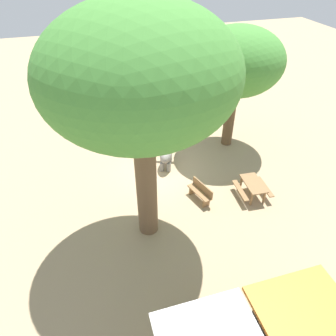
{
  "coord_description": "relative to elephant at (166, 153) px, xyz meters",
  "views": [
    {
      "loc": [
        3.23,
        12.61,
        10.15
      ],
      "look_at": [
        -0.22,
        0.86,
        0.8
      ],
      "focal_mm": 33.25,
      "sensor_mm": 36.0,
      "label": 1
    }
  ],
  "objects": [
    {
      "name": "shade_tree_main",
      "position": [
        -4.07,
        -1.1,
        4.08
      ],
      "size": [
        4.93,
        4.52,
        6.64
      ],
      "color": "brown",
      "rests_on": "ground_plane"
    },
    {
      "name": "wooden_bench",
      "position": [
        -0.79,
        3.06,
        -0.3
      ],
      "size": [
        0.79,
        1.46,
        0.88
      ],
      "rotation": [
        0.0,
        0.0,
        5.01
      ],
      "color": "olive",
      "rests_on": "ground_plane"
    },
    {
      "name": "elephant",
      "position": [
        0.0,
        0.0,
        0.0
      ],
      "size": [
        1.35,
        1.73,
        1.2
      ],
      "rotation": [
        0.0,
        0.0,
        4.34
      ],
      "color": "gray",
      "rests_on": "ground_plane"
    },
    {
      "name": "picnic_table_near",
      "position": [
        -3.25,
        3.52,
        -0.18
      ],
      "size": [
        1.57,
        1.59,
        0.78
      ],
      "rotation": [
        0.0,
        0.0,
        1.51
      ],
      "color": "olive",
      "rests_on": "ground_plane"
    },
    {
      "name": "shade_tree_secondary",
      "position": [
        1.98,
        4.15,
        5.86
      ],
      "size": [
        6.27,
        5.75,
        8.94
      ],
      "color": "brown",
      "rests_on": "ground_plane"
    },
    {
      "name": "person_handler",
      "position": [
        0.33,
        -1.82,
        0.18
      ],
      "size": [
        0.51,
        0.32,
        1.62
      ],
      "rotation": [
        0.0,
        0.0,
        1.7
      ],
      "color": "#3F3833",
      "rests_on": "ground_plane"
    },
    {
      "name": "ground_plane",
      "position": [
        0.5,
        0.45,
        -0.77
      ],
      "size": [
        60.0,
        60.0,
        0.0
      ],
      "primitive_type": "plane",
      "color": "tan"
    }
  ]
}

